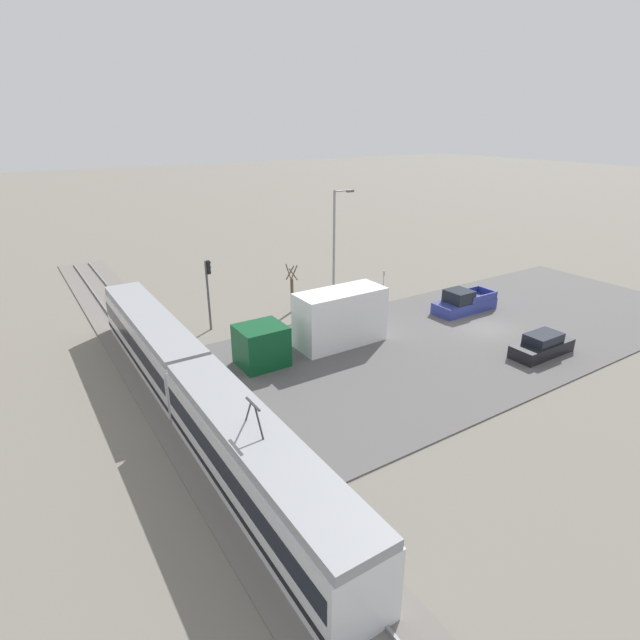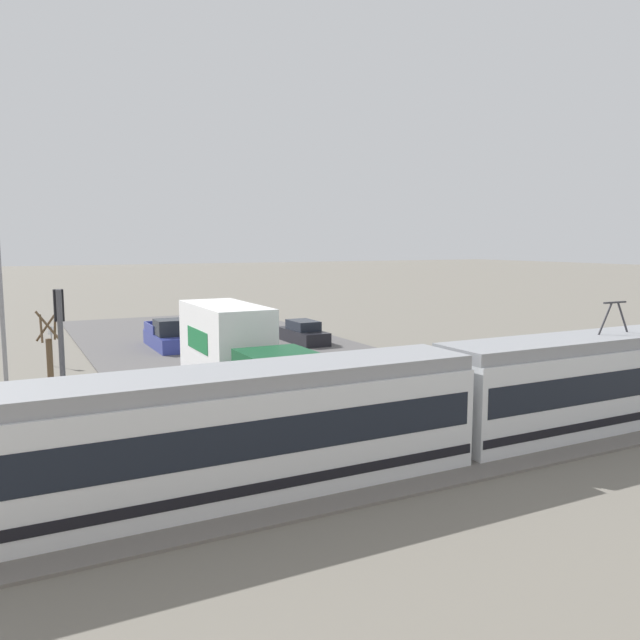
{
  "view_description": "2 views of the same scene",
  "coord_description": "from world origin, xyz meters",
  "px_view_note": "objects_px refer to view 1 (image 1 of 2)",
  "views": [
    {
      "loc": [
        -21.67,
        28.23,
        14.0
      ],
      "look_at": [
        3.25,
        12.13,
        2.22
      ],
      "focal_mm": 28.0,
      "sensor_mm": 36.0,
      "label": 1
    },
    {
      "loc": [
        12.14,
        36.43,
        6.47
      ],
      "look_at": [
        -0.25,
        12.13,
        3.1
      ],
      "focal_mm": 35.0,
      "sensor_mm": 36.0,
      "label": 2
    }
  ],
  "objects_px": {
    "box_truck": "(322,324)",
    "street_tree": "(292,291)",
    "no_parking_sign": "(384,280)",
    "light_rail_tram": "(193,388)",
    "traffic_light_pole": "(208,286)",
    "street_lamp_near_crossing": "(336,237)",
    "pickup_truck": "(464,303)",
    "sedan_car_0": "(542,346)"
  },
  "relations": [
    {
      "from": "sedan_car_0",
      "to": "no_parking_sign",
      "type": "xyz_separation_m",
      "value": [
        15.0,
        0.73,
        0.63
      ]
    },
    {
      "from": "pickup_truck",
      "to": "sedan_car_0",
      "type": "distance_m",
      "value": 8.43
    },
    {
      "from": "street_tree",
      "to": "street_lamp_near_crossing",
      "type": "height_order",
      "value": "street_lamp_near_crossing"
    },
    {
      "from": "street_tree",
      "to": "street_lamp_near_crossing",
      "type": "bearing_deg",
      "value": -72.99
    },
    {
      "from": "box_truck",
      "to": "no_parking_sign",
      "type": "bearing_deg",
      "value": -58.35
    },
    {
      "from": "no_parking_sign",
      "to": "traffic_light_pole",
      "type": "bearing_deg",
      "value": 87.51
    },
    {
      "from": "traffic_light_pole",
      "to": "street_lamp_near_crossing",
      "type": "relative_size",
      "value": 0.57
    },
    {
      "from": "sedan_car_0",
      "to": "street_lamp_near_crossing",
      "type": "relative_size",
      "value": 0.51
    },
    {
      "from": "street_tree",
      "to": "traffic_light_pole",
      "type": "bearing_deg",
      "value": 89.58
    },
    {
      "from": "street_lamp_near_crossing",
      "to": "no_parking_sign",
      "type": "distance_m",
      "value": 5.64
    },
    {
      "from": "box_truck",
      "to": "no_parking_sign",
      "type": "xyz_separation_m",
      "value": [
        6.51,
        -10.57,
        -0.49
      ]
    },
    {
      "from": "pickup_truck",
      "to": "traffic_light_pole",
      "type": "distance_m",
      "value": 19.68
    },
    {
      "from": "pickup_truck",
      "to": "sedan_car_0",
      "type": "xyz_separation_m",
      "value": [
        -8.22,
        1.84,
        -0.1
      ]
    },
    {
      "from": "sedan_car_0",
      "to": "street_tree",
      "type": "bearing_deg",
      "value": 31.24
    },
    {
      "from": "box_truck",
      "to": "no_parking_sign",
      "type": "height_order",
      "value": "box_truck"
    },
    {
      "from": "light_rail_tram",
      "to": "traffic_light_pole",
      "type": "height_order",
      "value": "traffic_light_pole"
    },
    {
      "from": "traffic_light_pole",
      "to": "street_tree",
      "type": "distance_m",
      "value": 6.89
    },
    {
      "from": "light_rail_tram",
      "to": "traffic_light_pole",
      "type": "bearing_deg",
      "value": -25.6
    },
    {
      "from": "traffic_light_pole",
      "to": "street_lamp_near_crossing",
      "type": "bearing_deg",
      "value": -82.61
    },
    {
      "from": "pickup_truck",
      "to": "street_tree",
      "type": "height_order",
      "value": "street_tree"
    },
    {
      "from": "street_lamp_near_crossing",
      "to": "pickup_truck",
      "type": "bearing_deg",
      "value": -145.89
    },
    {
      "from": "light_rail_tram",
      "to": "box_truck",
      "type": "height_order",
      "value": "light_rail_tram"
    },
    {
      "from": "traffic_light_pole",
      "to": "no_parking_sign",
      "type": "bearing_deg",
      "value": -92.49
    },
    {
      "from": "box_truck",
      "to": "street_tree",
      "type": "relative_size",
      "value": 2.66
    },
    {
      "from": "light_rail_tram",
      "to": "sedan_car_0",
      "type": "bearing_deg",
      "value": -103.67
    },
    {
      "from": "sedan_car_0",
      "to": "pickup_truck",
      "type": "bearing_deg",
      "value": -12.62
    },
    {
      "from": "box_truck",
      "to": "no_parking_sign",
      "type": "distance_m",
      "value": 12.42
    },
    {
      "from": "light_rail_tram",
      "to": "no_parking_sign",
      "type": "xyz_separation_m",
      "value": [
        9.84,
        -20.5,
        -0.33
      ]
    },
    {
      "from": "pickup_truck",
      "to": "sedan_car_0",
      "type": "bearing_deg",
      "value": 167.38
    },
    {
      "from": "no_parking_sign",
      "to": "pickup_truck",
      "type": "bearing_deg",
      "value": -159.26
    },
    {
      "from": "traffic_light_pole",
      "to": "street_lamp_near_crossing",
      "type": "xyz_separation_m",
      "value": [
        1.55,
        -11.94,
        1.78
      ]
    },
    {
      "from": "sedan_car_0",
      "to": "street_lamp_near_crossing",
      "type": "xyz_separation_m",
      "value": [
        17.23,
        4.26,
        4.43
      ]
    },
    {
      "from": "traffic_light_pole",
      "to": "street_tree",
      "type": "relative_size",
      "value": 1.32
    },
    {
      "from": "light_rail_tram",
      "to": "sedan_car_0",
      "type": "distance_m",
      "value": 21.87
    },
    {
      "from": "light_rail_tram",
      "to": "street_lamp_near_crossing",
      "type": "relative_size",
      "value": 3.19
    },
    {
      "from": "box_truck",
      "to": "street_lamp_near_crossing",
      "type": "height_order",
      "value": "street_lamp_near_crossing"
    },
    {
      "from": "street_lamp_near_crossing",
      "to": "no_parking_sign",
      "type": "relative_size",
      "value": 4.19
    },
    {
      "from": "box_truck",
      "to": "traffic_light_pole",
      "type": "distance_m",
      "value": 8.83
    },
    {
      "from": "street_tree",
      "to": "street_lamp_near_crossing",
      "type": "distance_m",
      "value": 6.4
    },
    {
      "from": "pickup_truck",
      "to": "no_parking_sign",
      "type": "distance_m",
      "value": 7.27
    },
    {
      "from": "pickup_truck",
      "to": "no_parking_sign",
      "type": "bearing_deg",
      "value": 20.74
    },
    {
      "from": "pickup_truck",
      "to": "street_tree",
      "type": "relative_size",
      "value": 1.38
    }
  ]
}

